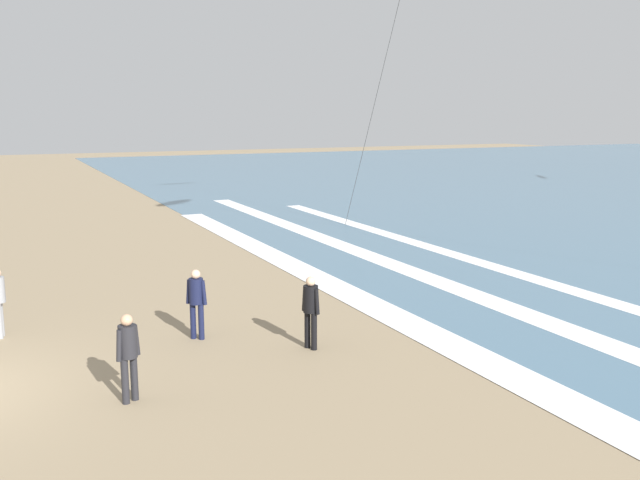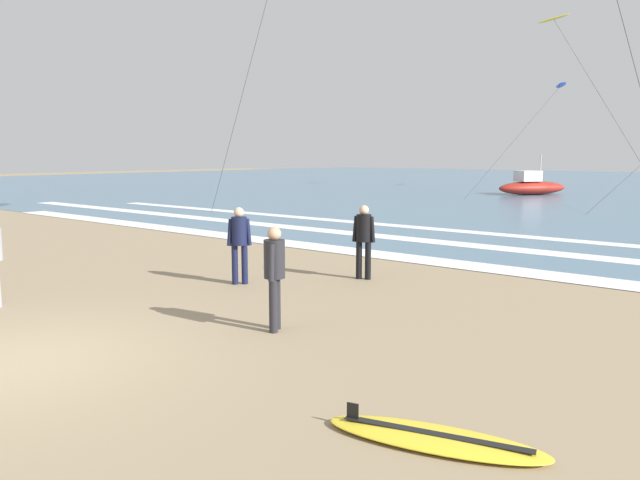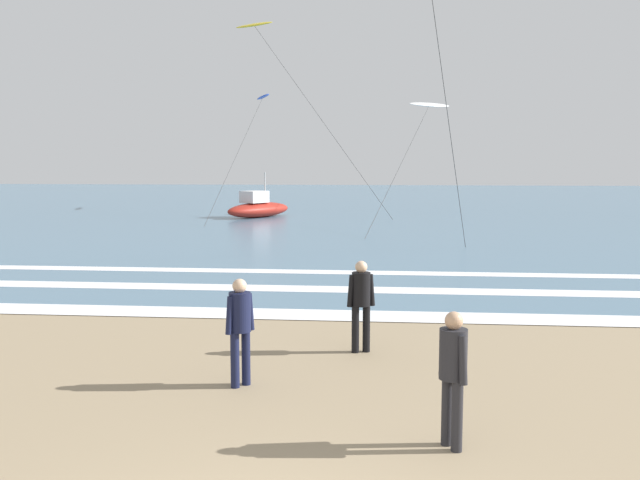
{
  "view_description": "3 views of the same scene",
  "coord_description": "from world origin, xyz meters",
  "px_view_note": "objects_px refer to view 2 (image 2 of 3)",
  "views": [
    {
      "loc": [
        13.45,
        1.35,
        5.01
      ],
      "look_at": [
        -0.45,
        7.88,
        2.19
      ],
      "focal_mm": 38.86,
      "sensor_mm": 36.0,
      "label": 1
    },
    {
      "loc": [
        7.85,
        -3.34,
        2.67
      ],
      "look_at": [
        -0.73,
        7.19,
        0.75
      ],
      "focal_mm": 34.17,
      "sensor_mm": 36.0,
      "label": 2
    },
    {
      "loc": [
        0.86,
        -4.69,
        3.27
      ],
      "look_at": [
        -0.34,
        7.88,
        1.88
      ],
      "focal_mm": 39.51,
      "sensor_mm": 36.0,
      "label": 3
    }
  ],
  "objects_px": {
    "kite_yellow_high_right": "(554,20)",
    "surfer_background_far": "(239,238)",
    "surfboard_right_spare": "(435,438)",
    "kite_blue_far_left": "(561,86)",
    "surfer_left_near": "(364,235)",
    "surfer_left_far": "(275,269)",
    "offshore_boat": "(532,186)"
  },
  "relations": [
    {
      "from": "surfer_left_near",
      "to": "kite_yellow_high_right",
      "type": "xyz_separation_m",
      "value": [
        -8.65,
        36.42,
        11.53
      ]
    },
    {
      "from": "surfer_left_near",
      "to": "offshore_boat",
      "type": "bearing_deg",
      "value": 103.76
    },
    {
      "from": "kite_yellow_high_right",
      "to": "kite_blue_far_left",
      "type": "height_order",
      "value": "kite_yellow_high_right"
    },
    {
      "from": "kite_yellow_high_right",
      "to": "surfer_background_far",
      "type": "bearing_deg",
      "value": -79.74
    },
    {
      "from": "surfer_left_far",
      "to": "kite_blue_far_left",
      "type": "xyz_separation_m",
      "value": [
        -9.61,
        42.01,
        6.91
      ]
    },
    {
      "from": "kite_yellow_high_right",
      "to": "offshore_boat",
      "type": "height_order",
      "value": "kite_yellow_high_right"
    },
    {
      "from": "surfer_left_near",
      "to": "kite_yellow_high_right",
      "type": "relative_size",
      "value": 0.12
    },
    {
      "from": "offshore_boat",
      "to": "surfer_left_far",
      "type": "bearing_deg",
      "value": -75.91
    },
    {
      "from": "surfer_left_far",
      "to": "kite_yellow_high_right",
      "type": "xyz_separation_m",
      "value": [
        -9.85,
        40.46,
        11.53
      ]
    },
    {
      "from": "surfboard_right_spare",
      "to": "kite_blue_far_left",
      "type": "bearing_deg",
      "value": 106.9
    },
    {
      "from": "surfer_background_far",
      "to": "kite_yellow_high_right",
      "type": "distance_m",
      "value": 40.75
    },
    {
      "from": "surfer_left_far",
      "to": "kite_blue_far_left",
      "type": "distance_m",
      "value": 43.65
    },
    {
      "from": "surfer_background_far",
      "to": "surfboard_right_spare",
      "type": "distance_m",
      "value": 7.6
    },
    {
      "from": "surfboard_right_spare",
      "to": "offshore_boat",
      "type": "distance_m",
      "value": 37.65
    },
    {
      "from": "surfer_left_near",
      "to": "kite_yellow_high_right",
      "type": "bearing_deg",
      "value": 103.36
    },
    {
      "from": "surfer_background_far",
      "to": "kite_blue_far_left",
      "type": "distance_m",
      "value": 41.16
    },
    {
      "from": "surfboard_right_spare",
      "to": "offshore_boat",
      "type": "relative_size",
      "value": 0.41
    },
    {
      "from": "surfer_left_near",
      "to": "kite_blue_far_left",
      "type": "relative_size",
      "value": 0.1
    },
    {
      "from": "surfer_left_far",
      "to": "surfer_background_far",
      "type": "height_order",
      "value": "same"
    },
    {
      "from": "surfer_background_far",
      "to": "kite_yellow_high_right",
      "type": "relative_size",
      "value": 0.12
    },
    {
      "from": "surfer_left_near",
      "to": "surfer_left_far",
      "type": "distance_m",
      "value": 4.21
    },
    {
      "from": "kite_blue_far_left",
      "to": "offshore_boat",
      "type": "distance_m",
      "value": 10.99
    },
    {
      "from": "offshore_boat",
      "to": "surfboard_right_spare",
      "type": "bearing_deg",
      "value": -71.12
    },
    {
      "from": "surfer_background_far",
      "to": "kite_yellow_high_right",
      "type": "height_order",
      "value": "kite_yellow_high_right"
    },
    {
      "from": "surfer_left_far",
      "to": "kite_yellow_high_right",
      "type": "bearing_deg",
      "value": 103.68
    },
    {
      "from": "surfer_left_near",
      "to": "surfer_background_far",
      "type": "distance_m",
      "value": 2.65
    },
    {
      "from": "surfboard_right_spare",
      "to": "offshore_boat",
      "type": "xyz_separation_m",
      "value": [
        -12.18,
        35.62,
        0.51
      ]
    },
    {
      "from": "offshore_boat",
      "to": "kite_blue_far_left",
      "type": "bearing_deg",
      "value": 97.76
    },
    {
      "from": "surfer_left_far",
      "to": "offshore_boat",
      "type": "distance_m",
      "value": 34.95
    },
    {
      "from": "surfboard_right_spare",
      "to": "kite_yellow_high_right",
      "type": "bearing_deg",
      "value": 107.77
    },
    {
      "from": "surfboard_right_spare",
      "to": "kite_blue_far_left",
      "type": "distance_m",
      "value": 46.38
    },
    {
      "from": "surfer_background_far",
      "to": "offshore_boat",
      "type": "relative_size",
      "value": 0.3
    }
  ]
}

